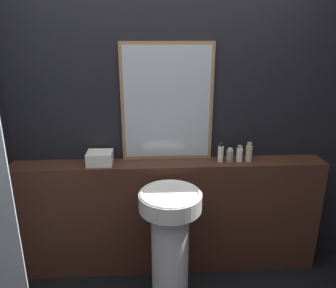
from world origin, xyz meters
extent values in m
cube|color=black|center=(0.00, 1.30, 1.25)|extent=(8.00, 0.06, 2.50)
cube|color=#422319|center=(0.00, 1.16, 0.49)|extent=(2.47, 0.22, 0.97)
cylinder|color=white|center=(-0.02, 0.77, 0.39)|extent=(0.27, 0.27, 0.78)
cylinder|color=white|center=(-0.02, 0.77, 0.84)|extent=(0.43, 0.43, 0.12)
torus|color=white|center=(-0.02, 0.77, 0.90)|extent=(0.42, 0.42, 0.02)
cube|color=#937047|center=(-0.01, 1.25, 1.43)|extent=(0.71, 0.03, 0.91)
cube|color=#B2BCC6|center=(-0.01, 1.24, 1.43)|extent=(0.66, 0.02, 0.86)
cube|color=silver|center=(-0.54, 1.16, 1.02)|extent=(0.19, 0.17, 0.10)
cylinder|color=white|center=(0.40, 1.16, 1.04)|extent=(0.04, 0.04, 0.13)
cylinder|color=black|center=(0.40, 1.16, 1.11)|extent=(0.03, 0.03, 0.03)
cylinder|color=gray|center=(0.48, 1.16, 1.02)|extent=(0.06, 0.06, 0.09)
cylinder|color=silver|center=(0.48, 1.16, 1.07)|extent=(0.04, 0.04, 0.02)
cylinder|color=white|center=(0.55, 1.16, 1.02)|extent=(0.05, 0.05, 0.11)
cylinder|color=tan|center=(0.55, 1.16, 1.09)|extent=(0.04, 0.04, 0.02)
cylinder|color=#C6B284|center=(0.63, 1.16, 1.03)|extent=(0.05, 0.05, 0.13)
cylinder|color=tan|center=(0.63, 1.16, 1.11)|extent=(0.04, 0.04, 0.03)
camera|label=1|loc=(-0.14, -1.23, 1.93)|focal=35.00mm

